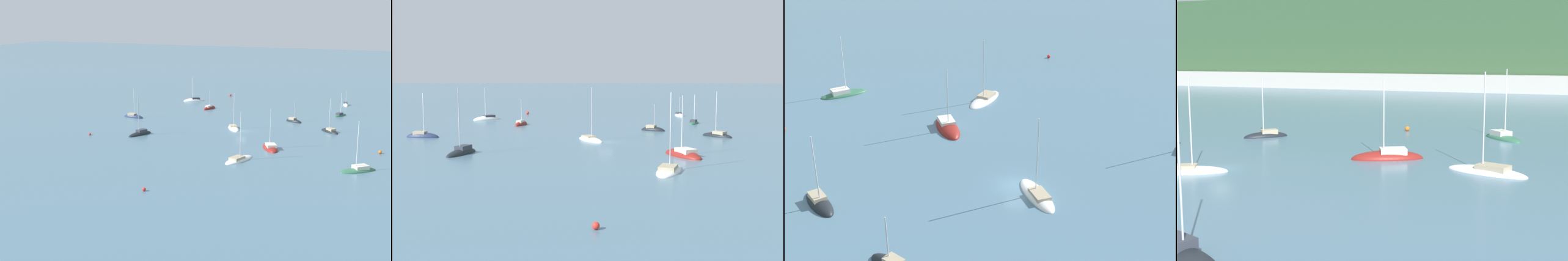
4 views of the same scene
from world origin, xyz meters
The scene contains 14 objects.
ground_plane centered at (0.00, 0.00, 0.00)m, with size 600.00×600.00×0.00m, color slate.
sailboat_0 centered at (-38.93, -29.96, 0.08)m, with size 6.66×7.44×9.03m.
sailboat_1 centered at (-1.94, -2.79, 0.08)m, with size 8.18×6.08×10.45m.
sailboat_3 centered at (14.74, 11.88, 0.09)m, with size 8.96×6.60×10.27m.
sailboat_4 centered at (-26.71, -19.44, 0.08)m, with size 6.13×3.13×7.05m.
sailboat_5 centered at (13.95, -22.55, 0.13)m, with size 7.78×4.49×11.26m.
sailboat_6 centered at (-7.99, 21.69, 0.10)m, with size 6.17×6.19×9.56m.
sailboat_7 centered at (-17.22, 10.02, 0.09)m, with size 4.19×5.57×6.48m.
sailboat_8 centered at (-5.14, -35.13, 0.09)m, with size 2.87×6.72×9.53m.
sailboat_9 centered at (26.91, 8.28, 0.09)m, with size 9.43×5.50×11.02m.
sailboat_10 centered at (-50.17, 20.01, 0.08)m, with size 5.38×2.77×5.99m.
sailboat_11 centered at (-31.32, 20.92, 0.11)m, with size 6.17×3.96×7.40m.
mooring_buoy_0 centered at (52.34, -0.90, 0.34)m, with size 0.67×0.67×0.67m.
mooring_buoy_3 centered at (-53.75, -21.75, 0.40)m, with size 0.81×0.81×0.81m.
Camera 2 is at (97.24, -0.19, 13.99)m, focal length 50.00 mm.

